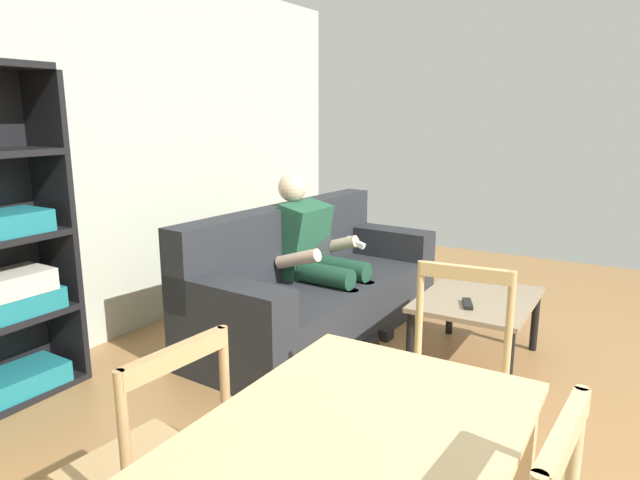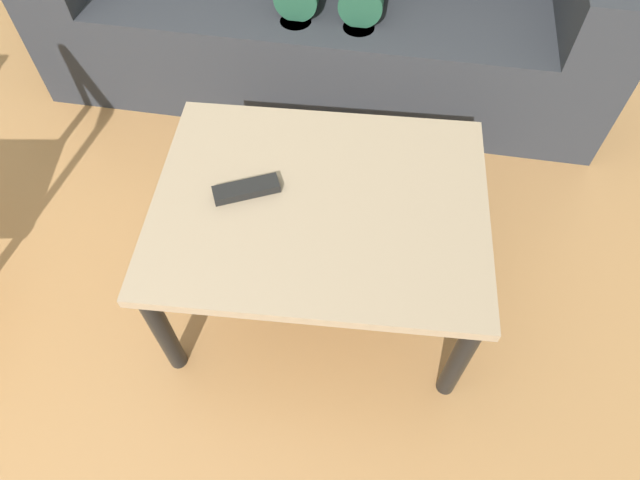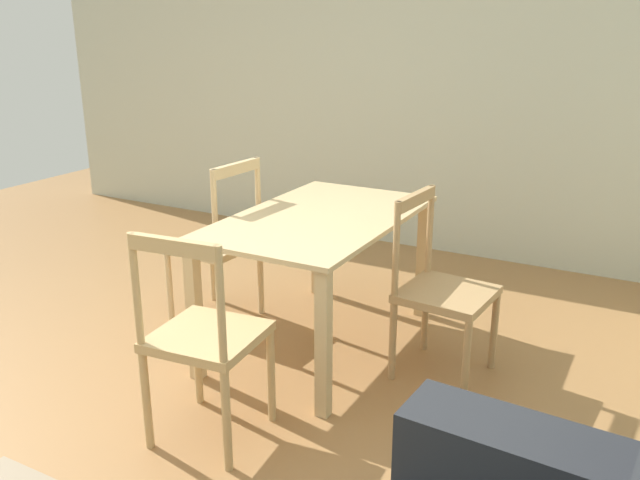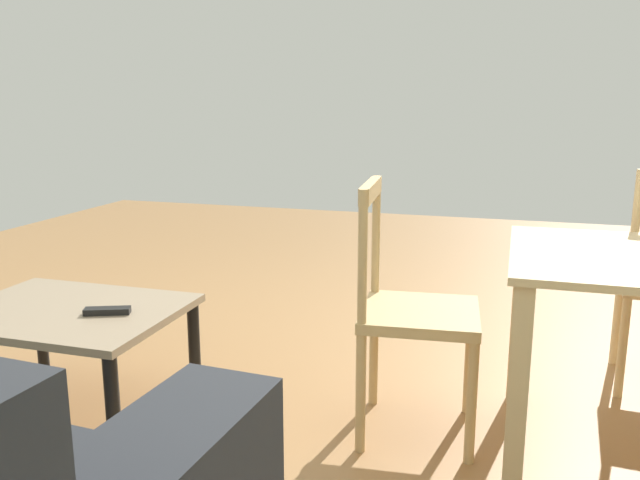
{
  "view_description": "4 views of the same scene",
  "coord_description": "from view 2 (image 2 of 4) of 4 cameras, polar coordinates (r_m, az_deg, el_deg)",
  "views": [
    {
      "loc": [
        -2.29,
        -0.09,
        1.57
      ],
      "look_at": [
        1.05,
        1.87,
        0.7
      ],
      "focal_mm": 31.7,
      "sensor_mm": 36.0,
      "label": 1
    },
    {
      "loc": [
        1.22,
        -0.1,
        1.54
      ],
      "look_at": [
        1.13,
        0.77,
        0.26
      ],
      "focal_mm": 30.92,
      "sensor_mm": 36.0,
      "label": 2
    },
    {
      "loc": [
        1.77,
        2.12,
        1.7
      ],
      "look_at": [
        -1.18,
        0.52,
        0.6
      ],
      "focal_mm": 37.54,
      "sensor_mm": 36.0,
      "label": 3
    },
    {
      "loc": [
        -0.51,
        2.79,
        1.24
      ],
      "look_at": [
        -0.07,
        1.32,
        0.9
      ],
      "focal_mm": 36.55,
      "sensor_mm": 36.0,
      "label": 4
    }
  ],
  "objects": [
    {
      "name": "coffee_table",
      "position": [
        1.45,
        0.0,
        2.62
      ],
      "size": [
        0.86,
        0.66,
        0.44
      ],
      "color": "gray",
      "rests_on": "ground_plane"
    },
    {
      "name": "tv_remote",
      "position": [
        1.43,
        -7.64,
        5.23
      ],
      "size": [
        0.18,
        0.11,
        0.02
      ],
      "primitive_type": "cube",
      "rotation": [
        0.0,
        0.0,
        1.95
      ],
      "color": "black",
      "rests_on": "coffee_table"
    }
  ]
}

